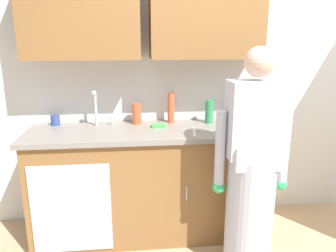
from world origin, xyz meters
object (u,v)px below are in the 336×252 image
Objects in this scene: bottle_cleaner_spray at (209,112)px; bottle_water_short at (171,108)px; sponge at (159,126)px; person_at_sink at (251,181)px; bottle_soap at (245,109)px; knife_on_counter at (194,132)px; cup_by_sink at (55,120)px; bottle_water_tall at (137,114)px; bottle_dish_liquid at (234,108)px; sink at (100,132)px.

bottle_water_short is (-0.33, 0.04, 0.03)m from bottle_cleaner_spray.
sponge is (-0.45, -0.11, -0.09)m from bottle_cleaner_spray.
bottle_water_short is at bearing 122.94° from person_at_sink.
bottle_cleaner_spray is 1.07× the size of bottle_soap.
bottle_water_short is at bearing -175.47° from bottle_soap.
bottle_soap is 0.84m from sponge.
person_at_sink is 0.60m from knife_on_counter.
bottle_water_short is at bearing -0.98° from cup_by_sink.
bottle_water_tall is at bearing 176.57° from bottle_cleaner_spray.
bottle_cleaner_spray is at bearing -7.67° from bottle_water_short.
knife_on_counter is (-0.42, -0.33, -0.12)m from bottle_dish_liquid.
bottle_water_short is 1.00m from cup_by_sink.
sink is 0.31× the size of person_at_sink.
sink is at bearing -91.62° from knife_on_counter.
bottle_soap is 1.73× the size of sponge.
person_at_sink is at bearing -57.06° from bottle_water_short.
bottle_soap is (0.99, 0.06, 0.01)m from bottle_water_tall.
sponge is at bearing 135.33° from person_at_sink.
sponge is at bearing -113.51° from knife_on_counter.
bottle_dish_liquid is at bearing 0.35° from bottle_water_short.
cup_by_sink is at bearing 179.02° from bottle_water_short.
sink reaches higher than knife_on_counter.
sponge is (0.88, -0.17, -0.03)m from cup_by_sink.
sink is at bearing -171.24° from bottle_dish_liquid.
bottle_water_tall reaches higher than cup_by_sink.
sink is 1.32m from bottle_soap.
bottle_dish_liquid is at bearing 11.23° from bottle_cleaner_spray.
sink is 1.88× the size of bottle_water_short.
sponge is at bearing -38.44° from bottle_water_tall.
bottle_water_tall is at bearing -179.34° from bottle_dish_liquid.
sink is 1.25m from person_at_sink.
bottle_cleaner_spray is (-0.15, 0.70, 0.35)m from person_at_sink.
bottle_dish_liquid is at bearing -0.50° from cup_by_sink.
person_at_sink reaches higher than bottle_water_short.
person_at_sink is 1.69m from cup_by_sink.
bottle_water_short is 0.38m from knife_on_counter.
bottle_soap is 0.66m from knife_on_counter.
bottle_water_tall is 0.99m from bottle_soap.
person_at_sink reaches higher than bottle_cleaner_spray.
bottle_dish_liquid is at bearing 8.76° from sink.
bottle_water_tall is 0.56m from knife_on_counter.
sink reaches higher than bottle_soap.
bottle_dish_liquid is 1.57m from cup_by_sink.
person_at_sink reaches higher than cup_by_sink.
bottle_water_short is (-0.48, 0.75, 0.38)m from person_at_sink.
bottle_water_tall is (-0.87, -0.01, -0.03)m from bottle_dish_liquid.
sponge is at bearing -166.86° from bottle_cleaner_spray.
bottle_water_tall is (-0.30, -0.01, -0.05)m from bottle_water_short.
bottle_water_short reaches higher than knife_on_counter.
bottle_dish_liquid is at bearing 0.66° from bottle_water_tall.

